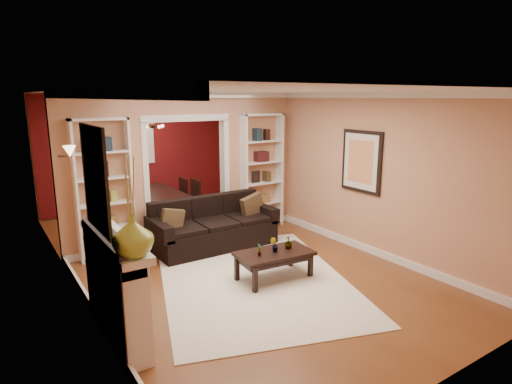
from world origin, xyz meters
TOP-DOWN VIEW (x-y plane):
  - floor at (0.00, 0.00)m, footprint 8.00×8.00m
  - ceiling at (0.00, 0.00)m, footprint 8.00×8.00m
  - wall_back at (0.00, 4.00)m, footprint 8.00×0.00m
  - wall_front at (0.00, -4.00)m, footprint 8.00×0.00m
  - wall_left at (-2.25, 0.00)m, footprint 0.00×8.00m
  - wall_right at (2.25, 0.00)m, footprint 0.00×8.00m
  - partition_wall at (0.00, 1.20)m, footprint 4.50×0.15m
  - red_back_panel at (0.00, 3.97)m, footprint 4.44×0.04m
  - dining_window at (0.00, 3.93)m, footprint 0.78×0.03m
  - area_rug at (-0.03, -1.08)m, footprint 3.58×4.24m
  - sofa at (0.15, 0.45)m, footprint 2.22×0.96m
  - pillow_left at (-0.63, 0.43)m, footprint 0.37×0.11m
  - pillow_right at (0.94, 0.43)m, footprint 0.45×0.19m
  - coffee_table at (0.24, -1.24)m, footprint 1.16×0.70m
  - plant_left at (-0.02, -1.24)m, footprint 0.11×0.12m
  - plant_center at (0.24, -1.24)m, footprint 0.15×0.15m
  - plant_right at (0.49, -1.24)m, footprint 0.16×0.16m
  - bookshelf_left at (-1.55, 1.03)m, footprint 0.90×0.30m
  - bookshelf_right at (1.55, 1.03)m, footprint 0.90×0.30m
  - fireplace at (-2.09, -1.50)m, footprint 0.32×1.70m
  - vase at (-2.09, -2.20)m, footprint 0.50×0.50m
  - mirror at (-2.23, -1.50)m, footprint 0.03×0.95m
  - wall_sconce at (-2.15, 0.55)m, footprint 0.18×0.18m
  - framed_art at (2.21, -1.00)m, footprint 0.04×0.85m
  - dining_table at (-0.09, 2.63)m, footprint 1.82×1.01m
  - dining_chair_nw at (-0.64, 2.33)m, footprint 0.41×0.41m
  - dining_chair_ne at (0.46, 2.33)m, footprint 0.54×0.54m
  - dining_chair_sw at (-0.64, 2.93)m, footprint 0.60×0.60m
  - dining_chair_se at (0.46, 2.93)m, footprint 0.42×0.42m
  - chandelier at (0.00, 2.70)m, footprint 0.50×0.50m

SIDE VIEW (x-z plane):
  - floor at x=0.00m, z-range 0.00..0.00m
  - area_rug at x=-0.03m, z-range 0.00..0.01m
  - coffee_table at x=0.24m, z-range 0.00..0.42m
  - dining_table at x=-0.09m, z-range 0.00..0.64m
  - dining_chair_nw at x=-0.64m, z-range 0.00..0.76m
  - dining_chair_se at x=0.46m, z-range 0.00..0.83m
  - sofa at x=0.15m, z-range 0.00..0.87m
  - dining_chair_ne at x=0.46m, z-range 0.00..0.89m
  - dining_chair_sw at x=-0.64m, z-range 0.00..0.93m
  - plant_left at x=-0.02m, z-range 0.42..0.60m
  - plant_right at x=0.49m, z-range 0.42..0.63m
  - plant_center at x=0.24m, z-range 0.42..0.63m
  - fireplace at x=-2.09m, z-range 0.00..1.16m
  - pillow_left at x=-0.63m, z-range 0.42..0.80m
  - pillow_right at x=0.94m, z-range 0.42..0.86m
  - bookshelf_left at x=-1.55m, z-range 0.00..2.30m
  - bookshelf_right at x=1.55m, z-range 0.00..2.30m
  - red_back_panel at x=0.00m, z-range 0.00..2.64m
  - wall_back at x=0.00m, z-range -2.65..5.35m
  - wall_front at x=0.00m, z-range -2.65..5.35m
  - wall_left at x=-2.25m, z-range -2.65..5.35m
  - wall_right at x=2.25m, z-range -2.65..5.35m
  - partition_wall at x=0.00m, z-range 0.00..2.70m
  - vase at x=-2.09m, z-range 1.16..1.56m
  - dining_window at x=0.00m, z-range 1.06..2.04m
  - framed_art at x=2.21m, z-range 1.02..2.08m
  - mirror at x=-2.23m, z-range 1.25..2.35m
  - wall_sconce at x=-2.15m, z-range 1.72..1.94m
  - chandelier at x=0.00m, z-range 1.87..2.17m
  - ceiling at x=0.00m, z-range 2.70..2.70m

